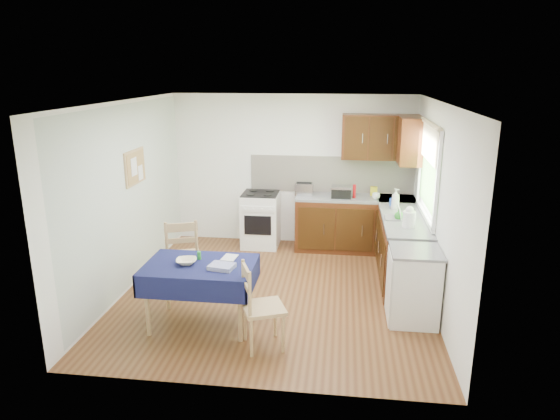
# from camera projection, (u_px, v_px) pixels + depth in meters

# --- Properties ---
(floor) EXTENTS (4.20, 4.20, 0.00)m
(floor) POSITION_uv_depth(u_px,v_px,m) (276.00, 292.00, 6.68)
(floor) COLOR #532E16
(floor) RESTS_ON ground
(ceiling) EXTENTS (4.00, 4.20, 0.02)m
(ceiling) POSITION_uv_depth(u_px,v_px,m) (276.00, 102.00, 6.00)
(ceiling) COLOR white
(ceiling) RESTS_ON wall_back
(wall_back) EXTENTS (4.00, 0.02, 2.50)m
(wall_back) POSITION_uv_depth(u_px,v_px,m) (293.00, 170.00, 8.34)
(wall_back) COLOR white
(wall_back) RESTS_ON ground
(wall_front) EXTENTS (4.00, 0.02, 2.50)m
(wall_front) POSITION_uv_depth(u_px,v_px,m) (244.00, 264.00, 4.34)
(wall_front) COLOR white
(wall_front) RESTS_ON ground
(wall_left) EXTENTS (0.02, 4.20, 2.50)m
(wall_left) POSITION_uv_depth(u_px,v_px,m) (126.00, 197.00, 6.58)
(wall_left) COLOR silver
(wall_left) RESTS_ON ground
(wall_right) EXTENTS (0.02, 4.20, 2.50)m
(wall_right) POSITION_uv_depth(u_px,v_px,m) (438.00, 208.00, 6.10)
(wall_right) COLOR white
(wall_right) RESTS_ON ground
(base_cabinets) EXTENTS (1.90, 2.30, 0.86)m
(base_cabinets) POSITION_uv_depth(u_px,v_px,m) (375.00, 236.00, 7.60)
(base_cabinets) COLOR #361D09
(base_cabinets) RESTS_ON ground
(worktop_back) EXTENTS (1.90, 0.60, 0.04)m
(worktop_back) POSITION_uv_depth(u_px,v_px,m) (355.00, 198.00, 8.03)
(worktop_back) COLOR slate
(worktop_back) RESTS_ON base_cabinets
(worktop_right) EXTENTS (0.60, 1.70, 0.04)m
(worktop_right) POSITION_uv_depth(u_px,v_px,m) (405.00, 220.00, 6.86)
(worktop_right) COLOR slate
(worktop_right) RESTS_ON base_cabinets
(worktop_corner) EXTENTS (0.60, 0.60, 0.04)m
(worktop_corner) POSITION_uv_depth(u_px,v_px,m) (396.00, 199.00, 7.95)
(worktop_corner) COLOR slate
(worktop_corner) RESTS_ON base_cabinets
(splashback) EXTENTS (2.70, 0.02, 0.60)m
(splashback) POSITION_uv_depth(u_px,v_px,m) (331.00, 174.00, 8.26)
(splashback) COLOR #F6E5D0
(splashback) RESTS_ON wall_back
(upper_cabinets) EXTENTS (1.20, 0.85, 0.70)m
(upper_cabinets) POSITION_uv_depth(u_px,v_px,m) (389.00, 138.00, 7.71)
(upper_cabinets) COLOR #361D09
(upper_cabinets) RESTS_ON wall_back
(stove) EXTENTS (0.60, 0.61, 0.92)m
(stove) POSITION_uv_depth(u_px,v_px,m) (261.00, 219.00, 8.33)
(stove) COLOR white
(stove) RESTS_ON ground
(window) EXTENTS (0.04, 1.48, 1.26)m
(window) POSITION_uv_depth(u_px,v_px,m) (429.00, 165.00, 6.66)
(window) COLOR #335B25
(window) RESTS_ON wall_right
(fridge) EXTENTS (0.58, 0.60, 0.89)m
(fridge) POSITION_uv_depth(u_px,v_px,m) (414.00, 286.00, 5.83)
(fridge) COLOR white
(fridge) RESTS_ON ground
(corkboard) EXTENTS (0.04, 0.62, 0.47)m
(corkboard) POSITION_uv_depth(u_px,v_px,m) (135.00, 167.00, 6.77)
(corkboard) COLOR tan
(corkboard) RESTS_ON wall_left
(dining_table) EXTENTS (1.25, 0.84, 0.75)m
(dining_table) POSITION_uv_depth(u_px,v_px,m) (200.00, 273.00, 5.68)
(dining_table) COLOR #0F0E39
(dining_table) RESTS_ON ground
(chair_far) EXTENTS (0.59, 0.59, 1.04)m
(chair_far) POSITION_uv_depth(u_px,v_px,m) (182.00, 254.00, 6.52)
(chair_far) COLOR tan
(chair_far) RESTS_ON ground
(chair_near) EXTENTS (0.55, 0.55, 0.95)m
(chair_near) POSITION_uv_depth(u_px,v_px,m) (259.00, 304.00, 5.24)
(chair_near) COLOR tan
(chair_near) RESTS_ON ground
(toaster) EXTENTS (0.29, 0.18, 0.22)m
(toaster) POSITION_uv_depth(u_px,v_px,m) (304.00, 189.00, 8.10)
(toaster) COLOR #B2B2B7
(toaster) RESTS_ON worktop_back
(sandwich_press) EXTENTS (0.31, 0.27, 0.18)m
(sandwich_press) POSITION_uv_depth(u_px,v_px,m) (341.00, 192.00, 7.98)
(sandwich_press) COLOR black
(sandwich_press) RESTS_ON worktop_back
(sauce_bottle) EXTENTS (0.05, 0.05, 0.22)m
(sauce_bottle) POSITION_uv_depth(u_px,v_px,m) (354.00, 191.00, 7.92)
(sauce_bottle) COLOR red
(sauce_bottle) RESTS_ON worktop_back
(yellow_packet) EXTENTS (0.13, 0.11, 0.14)m
(yellow_packet) POSITION_uv_depth(u_px,v_px,m) (374.00, 191.00, 8.08)
(yellow_packet) COLOR gold
(yellow_packet) RESTS_ON worktop_back
(dish_rack) EXTENTS (0.39, 0.29, 0.18)m
(dish_rack) POSITION_uv_depth(u_px,v_px,m) (399.00, 217.00, 6.86)
(dish_rack) COLOR gray
(dish_rack) RESTS_ON worktop_right
(kettle) EXTENTS (0.17, 0.17, 0.28)m
(kettle) POSITION_uv_depth(u_px,v_px,m) (409.00, 218.00, 6.46)
(kettle) COLOR white
(kettle) RESTS_ON worktop_right
(cup) EXTENTS (0.14, 0.14, 0.10)m
(cup) POSITION_uv_depth(u_px,v_px,m) (376.00, 196.00, 7.88)
(cup) COLOR white
(cup) RESTS_ON worktop_back
(soap_bottle_a) EXTENTS (0.17, 0.17, 0.31)m
(soap_bottle_a) POSITION_uv_depth(u_px,v_px,m) (395.00, 199.00, 7.26)
(soap_bottle_a) COLOR white
(soap_bottle_a) RESTS_ON worktop_right
(soap_bottle_b) EXTENTS (0.11, 0.11, 0.18)m
(soap_bottle_b) POSITION_uv_depth(u_px,v_px,m) (393.00, 201.00, 7.44)
(soap_bottle_b) COLOR blue
(soap_bottle_b) RESTS_ON worktop_right
(soap_bottle_c) EXTENTS (0.14, 0.14, 0.16)m
(soap_bottle_c) POSITION_uv_depth(u_px,v_px,m) (399.00, 214.00, 6.78)
(soap_bottle_c) COLOR #2A8D26
(soap_bottle_c) RESTS_ON worktop_right
(plate_bowl) EXTENTS (0.28, 0.28, 0.06)m
(plate_bowl) POSITION_uv_depth(u_px,v_px,m) (186.00, 261.00, 5.65)
(plate_bowl) COLOR beige
(plate_bowl) RESTS_ON dining_table
(book) EXTENTS (0.18, 0.24, 0.02)m
(book) POSITION_uv_depth(u_px,v_px,m) (223.00, 257.00, 5.83)
(book) COLOR white
(book) RESTS_ON dining_table
(spice_jar) EXTENTS (0.05, 0.05, 0.09)m
(spice_jar) POSITION_uv_depth(u_px,v_px,m) (199.00, 255.00, 5.78)
(spice_jar) COLOR green
(spice_jar) RESTS_ON dining_table
(tea_towel) EXTENTS (0.30, 0.26, 0.05)m
(tea_towel) POSITION_uv_depth(u_px,v_px,m) (222.00, 267.00, 5.52)
(tea_towel) COLOR navy
(tea_towel) RESTS_ON dining_table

